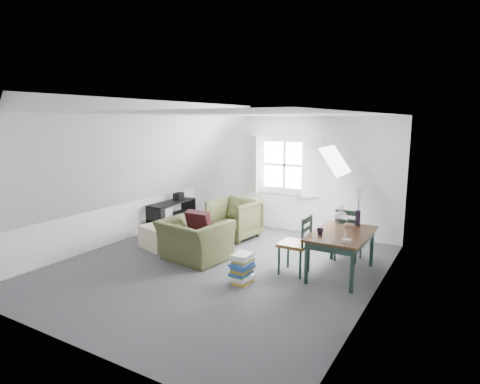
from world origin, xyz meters
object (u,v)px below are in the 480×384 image
Objects in this scene: ottoman at (162,236)px; dining_chair_far at (348,233)px; armchair_far at (235,238)px; dining_chair_near at (297,243)px; magazine_stack at (242,268)px; dining_table at (342,238)px; armchair_near at (195,260)px; media_shelf at (171,217)px.

dining_chair_far is at bearing 18.37° from ottoman.
dining_chair_near is at bearing -25.81° from armchair_far.
ottoman is (-0.89, -1.24, 0.22)m from armchair_far.
dining_chair_near reaches higher than magazine_stack.
magazine_stack is (-0.55, -0.76, -0.27)m from dining_chair_near.
dining_table reaches higher than ottoman.
dining_table is 1.64m from magazine_stack.
ottoman is at bearing -119.24° from armchair_far.
armchair_far is at bearing 123.95° from magazine_stack.
ottoman is at bearing -6.02° from armchair_near.
magazine_stack is (2.19, -0.70, 0.01)m from ottoman.
dining_chair_near is at bearing 69.79° from dining_chair_far.
media_shelf reaches higher than armchair_far.
magazine_stack is at bearing -141.78° from dining_table.
armchair_near is 1.69× the size of ottoman.
dining_table reaches higher than armchair_far.
ottoman is 0.53× the size of media_shelf.
dining_chair_near is (1.86, -1.18, 0.50)m from armchair_far.
armchair_far is 1.60m from media_shelf.
armchair_far reaches higher than armchair_near.
dining_table is at bearing -157.14° from armchair_near.
ottoman is 0.70× the size of dining_chair_far.
dining_chair_near is (1.78, 0.31, 0.50)m from armchair_near.
dining_chair_far reaches higher than armchair_near.
dining_table is at bearing -8.83° from media_shelf.
media_shelf reaches higher than ottoman.
dining_table is (2.48, -0.86, 0.60)m from armchair_far.
armchair_near is at bearing 37.12° from dining_chair_far.
ottoman is at bearing 25.52° from dining_chair_far.
media_shelf is at bearing 7.40° from dining_chair_far.
armchair_near is 0.80× the size of dining_table.
dining_chair_near is 0.78× the size of media_shelf.
armchair_far is 2.25m from dining_chair_near.
dining_chair_near is 2.12× the size of magazine_stack.
dining_table is at bearing 98.27° from dining_chair_near.
media_shelf is (-3.42, 1.01, -0.21)m from dining_chair_near.
dining_chair_near is 0.98m from magazine_stack.
media_shelf is (-1.56, -0.16, 0.28)m from armchair_far.
ottoman is 3.47m from dining_chair_far.
armchair_near is 2.45× the size of magazine_stack.
magazine_stack is at bearing 65.80° from dining_chair_far.
media_shelf is at bearing 148.33° from magazine_stack.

